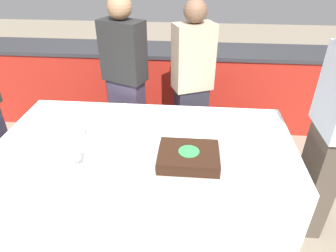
{
  "coord_description": "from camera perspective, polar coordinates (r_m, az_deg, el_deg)",
  "views": [
    {
      "loc": [
        0.31,
        -1.77,
        1.95
      ],
      "look_at": [
        0.15,
        0.0,
        0.85
      ],
      "focal_mm": 32.0,
      "sensor_mm": 36.0,
      "label": 1
    }
  ],
  "objects": [
    {
      "name": "cake",
      "position": [
        1.9,
        3.96,
        -5.89
      ],
      "size": [
        0.42,
        0.34,
        0.09
      ],
      "color": "#B7B2AD",
      "rests_on": "dining_table"
    },
    {
      "name": "ground_plane",
      "position": [
        2.66,
        -3.45,
        -15.74
      ],
      "size": [
        14.0,
        14.0,
        0.0
      ],
      "primitive_type": "plane",
      "color": "gray"
    },
    {
      "name": "person_standing_back",
      "position": [
        2.8,
        -8.07,
        7.92
      ],
      "size": [
        0.42,
        0.33,
        1.61
      ],
      "rotation": [
        0.0,
        0.0,
        2.75
      ],
      "color": "#383347",
      "rests_on": "ground_plane"
    },
    {
      "name": "wine_glass",
      "position": [
        1.9,
        -17.2,
        -5.06
      ],
      "size": [
        0.07,
        0.07,
        0.16
      ],
      "color": "white",
      "rests_on": "dining_table"
    },
    {
      "name": "person_cutting_cake",
      "position": [
        2.74,
        4.58,
        7.21
      ],
      "size": [
        0.39,
        0.32,
        1.58
      ],
      "rotation": [
        0.0,
        0.0,
        -2.74
      ],
      "color": "#282833",
      "rests_on": "ground_plane"
    },
    {
      "name": "dining_table",
      "position": [
        2.39,
        -3.73,
        -9.61
      ],
      "size": [
        2.08,
        1.0,
        0.75
      ],
      "color": "silver",
      "rests_on": "ground_plane"
    },
    {
      "name": "plate_stack",
      "position": [
        2.22,
        -17.99,
        -1.38
      ],
      "size": [
        0.19,
        0.19,
        0.09
      ],
      "color": "white",
      "rests_on": "dining_table"
    },
    {
      "name": "person_seated_right",
      "position": [
        2.3,
        28.66,
        -1.57
      ],
      "size": [
        0.2,
        0.4,
        1.63
      ],
      "rotation": [
        0.0,
        0.0,
        -1.57
      ],
      "color": "#4C4238",
      "rests_on": "ground_plane"
    },
    {
      "name": "side_plate_near_cake",
      "position": [
        2.16,
        1.98,
        -1.91
      ],
      "size": [
        0.17,
        0.17,
        0.0
      ],
      "color": "white",
      "rests_on": "dining_table"
    },
    {
      "name": "utensil_pile",
      "position": [
        1.84,
        -7.38,
        -8.95
      ],
      "size": [
        0.16,
        0.08,
        0.02
      ],
      "color": "white",
      "rests_on": "dining_table"
    },
    {
      "name": "back_counter",
      "position": [
        3.68,
        -0.25,
        7.75
      ],
      "size": [
        4.4,
        0.58,
        0.92
      ],
      "color": "#A82319",
      "rests_on": "ground_plane"
    }
  ]
}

